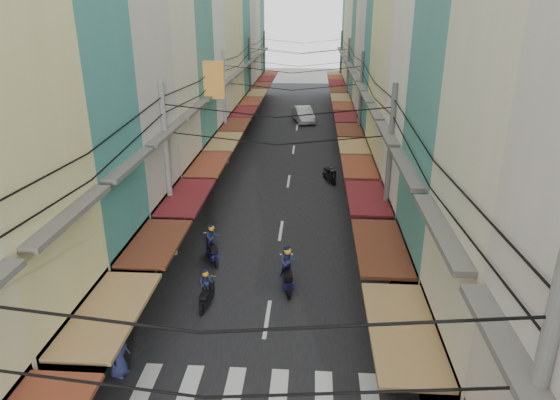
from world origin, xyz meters
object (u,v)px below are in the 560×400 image
at_px(white_car, 303,122).
at_px(bicycle, 476,344).
at_px(traffic_sign, 423,259).
at_px(market_umbrella, 470,273).

bearing_deg(white_car, bicycle, -91.89).
bearing_deg(bicycle, traffic_sign, 15.95).
distance_m(market_umbrella, traffic_sign, 1.97).
relative_size(market_umbrella, traffic_sign, 0.94).
xyz_separation_m(white_car, market_umbrella, (6.64, -34.86, 2.38)).
distance_m(bicycle, traffic_sign, 3.50).
bearing_deg(white_car, market_umbrella, -92.12).
height_order(bicycle, market_umbrella, market_umbrella).
bearing_deg(bicycle, white_car, -8.29).
distance_m(white_car, market_umbrella, 35.57).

